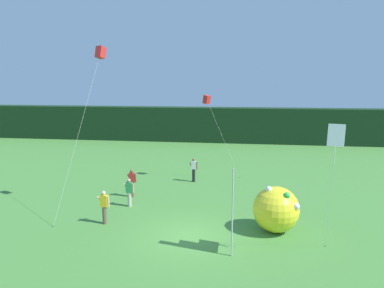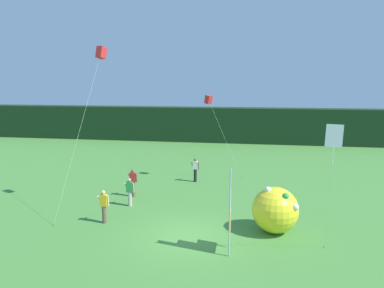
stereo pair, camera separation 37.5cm
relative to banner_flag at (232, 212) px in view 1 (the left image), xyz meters
name	(u,v)px [view 1 (the left image)]	position (x,y,z in m)	size (l,w,h in m)	color
ground_plane	(189,236)	(-2.02, 1.29, -1.78)	(120.00, 120.00, 0.00)	#478438
distant_treeline	(221,125)	(-2.02, 27.39, 0.27)	(80.00, 2.40, 4.11)	black
banner_flag	(232,212)	(0.00, 0.00, 0.00)	(0.06, 1.03, 3.72)	#B7B7BC
person_near_banner	(129,192)	(-5.98, 4.66, -0.90)	(0.55, 0.48, 1.65)	#B7B2A3
person_mid_field	(104,206)	(-6.44, 2.11, -0.86)	(0.55, 0.48, 1.72)	brown
person_far_left	(194,169)	(-2.99, 10.13, -0.86)	(0.55, 0.48, 1.73)	black
person_far_right	(132,182)	(-6.34, 6.29, -0.84)	(0.55, 0.48, 1.76)	brown
inflatable_balloon	(276,209)	(2.02, 2.41, -0.68)	(2.20, 2.20, 2.27)	yellow
kite_red_box_0	(207,100)	(-2.13, 10.66, 4.05)	(2.76, 1.27, 6.19)	brown
kite_red_box_1	(100,54)	(-7.18, 4.28, 6.76)	(1.95, 3.27, 8.95)	brown
kite_white_diamond_2	(336,141)	(3.78, -0.22, 3.10)	(0.64, 1.57, 5.53)	brown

